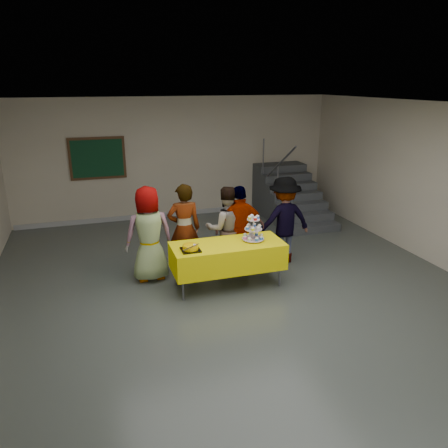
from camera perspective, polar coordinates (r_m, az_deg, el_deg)
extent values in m
plane|color=#4C514C|center=(7.01, 2.68, -10.35)|extent=(10.00, 10.00, 0.00)
cube|color=#C0B49B|center=(11.14, -6.20, 8.54)|extent=(8.00, 0.04, 3.00)
cube|color=silver|center=(6.17, 3.10, 14.93)|extent=(8.00, 10.00, 0.04)
cube|color=#999999|center=(11.45, -5.94, 1.40)|extent=(7.90, 0.03, 0.12)
cylinder|color=#595960|center=(6.97, -5.41, -7.22)|extent=(0.04, 0.04, 0.73)
cylinder|color=#595960|center=(7.47, 7.33, -5.51)|extent=(0.04, 0.04, 0.73)
cylinder|color=#595960|center=(7.49, -6.37, -5.39)|extent=(0.04, 0.04, 0.73)
cylinder|color=#595960|center=(7.95, 5.59, -3.93)|extent=(0.04, 0.04, 0.73)
cube|color=#595960|center=(7.28, 0.48, -2.79)|extent=(1.80, 0.70, 0.02)
cube|color=yellow|center=(7.35, 0.47, -4.17)|extent=(1.88, 0.78, 0.44)
cylinder|color=silver|center=(7.44, 3.81, -2.08)|extent=(0.18, 0.18, 0.01)
cylinder|color=silver|center=(7.37, 3.85, -0.59)|extent=(0.02, 0.02, 0.42)
cylinder|color=silver|center=(7.43, 3.82, -1.90)|extent=(0.38, 0.38, 0.01)
cylinder|color=silver|center=(7.37, 3.84, -0.66)|extent=(0.30, 0.30, 0.01)
cylinder|color=silver|center=(7.32, 3.87, 0.60)|extent=(0.22, 0.22, 0.01)
cube|color=black|center=(7.00, -4.40, -3.38)|extent=(0.30, 0.30, 0.02)
cylinder|color=#FBBD00|center=(6.99, -4.41, -3.05)|extent=(0.25, 0.25, 0.07)
ellipsoid|color=#FBBD00|center=(6.98, -4.41, -2.78)|extent=(0.25, 0.25, 0.05)
ellipsoid|color=white|center=(6.95, -3.99, -2.71)|extent=(0.08, 0.08, 0.02)
cube|color=silver|center=(6.85, -4.33, -3.03)|extent=(0.30, 0.16, 0.04)
imported|color=slate|center=(7.62, -9.78, -1.31)|extent=(0.85, 0.58, 1.68)
imported|color=slate|center=(7.84, -5.23, -0.64)|extent=(0.62, 0.42, 1.65)
imported|color=slate|center=(7.96, 0.28, -0.59)|extent=(0.83, 0.69, 1.57)
imported|color=slate|center=(7.91, 2.14, -0.63)|extent=(0.93, 0.39, 1.59)
imported|color=slate|center=(8.34, 7.83, 0.48)|extent=(1.10, 0.66, 1.67)
cube|color=#424447|center=(10.34, 11.52, -0.56)|extent=(1.30, 0.30, 0.18)
cube|color=#424447|center=(10.56, 10.77, 0.41)|extent=(1.30, 0.30, 0.36)
cube|color=#424447|center=(10.78, 10.06, 1.33)|extent=(1.30, 0.30, 0.54)
cube|color=#424447|center=(11.01, 9.37, 2.21)|extent=(1.30, 0.30, 0.72)
cube|color=#424447|center=(11.25, 8.71, 3.05)|extent=(1.30, 0.30, 0.90)
cube|color=#424447|center=(11.48, 8.08, 3.86)|extent=(1.30, 0.30, 1.08)
cube|color=#424447|center=(11.73, 7.47, 4.64)|extent=(1.30, 0.30, 1.26)
cube|color=#424447|center=(11.99, 6.87, 4.97)|extent=(1.30, 0.30, 1.26)
cylinder|color=#595960|center=(9.91, 8.75, 0.98)|extent=(0.04, 0.04, 0.90)
cylinder|color=#595960|center=(10.47, 6.97, 5.05)|extent=(0.04, 0.04, 0.90)
cylinder|color=#595960|center=(11.17, 5.16, 8.76)|extent=(0.04, 0.04, 0.90)
cylinder|color=#595960|center=(10.42, 6.95, 7.52)|extent=(0.04, 1.85, 1.20)
cube|color=#472B16|center=(10.88, -16.20, 8.24)|extent=(1.30, 0.04, 1.00)
cube|color=#133C21|center=(10.86, -16.20, 8.22)|extent=(1.18, 0.02, 0.88)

